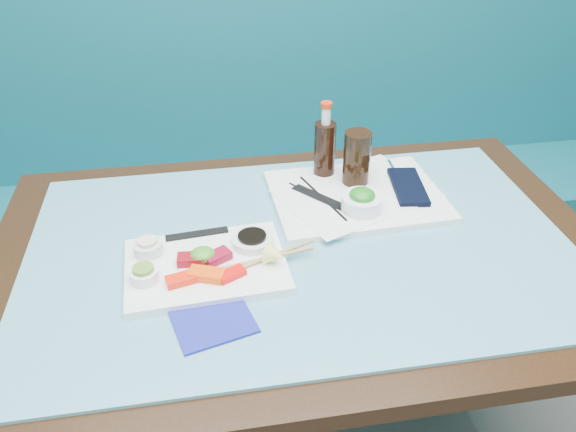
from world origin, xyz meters
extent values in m
cube|color=#105966|center=(0.00, 2.22, 0.23)|extent=(3.00, 0.55, 0.45)
cube|color=#105966|center=(0.00, 2.44, 0.70)|extent=(3.00, 0.12, 0.95)
cube|color=black|center=(0.00, 1.45, 0.73)|extent=(1.40, 0.90, 0.04)
cylinder|color=black|center=(-0.62, 1.82, 0.35)|extent=(0.06, 0.06, 0.71)
cylinder|color=black|center=(0.62, 1.82, 0.35)|extent=(0.06, 0.06, 0.71)
cube|color=#599DB3|center=(0.00, 1.45, 0.75)|extent=(1.22, 0.76, 0.01)
cube|color=white|center=(-0.22, 1.40, 0.77)|extent=(0.35, 0.26, 0.02)
cube|color=#FF230A|center=(-0.27, 1.34, 0.78)|extent=(0.07, 0.05, 0.02)
cube|color=#FF490A|center=(-0.22, 1.35, 0.78)|extent=(0.08, 0.06, 0.02)
cube|color=#FF0C0A|center=(-0.17, 1.34, 0.78)|extent=(0.06, 0.05, 0.01)
cube|color=maroon|center=(-0.25, 1.40, 0.78)|extent=(0.06, 0.04, 0.02)
cube|color=maroon|center=(-0.19, 1.40, 0.78)|extent=(0.07, 0.06, 0.02)
ellipsoid|color=#3C9121|center=(-0.22, 1.41, 0.79)|extent=(0.06, 0.06, 0.03)
cylinder|color=white|center=(-0.34, 1.36, 0.79)|extent=(0.08, 0.08, 0.02)
cylinder|color=olive|center=(-0.34, 1.36, 0.80)|extent=(0.05, 0.05, 0.01)
cylinder|color=silver|center=(-0.34, 1.45, 0.79)|extent=(0.06, 0.06, 0.03)
cylinder|color=beige|center=(-0.34, 1.45, 0.81)|extent=(0.05, 0.05, 0.01)
cylinder|color=white|center=(-0.11, 1.45, 0.78)|extent=(0.11, 0.11, 0.02)
cylinder|color=black|center=(-0.11, 1.45, 0.80)|extent=(0.08, 0.08, 0.01)
cone|color=#FDFF78|center=(-0.07, 1.37, 0.80)|extent=(0.06, 0.06, 0.05)
cube|color=black|center=(-0.23, 1.50, 0.78)|extent=(0.14, 0.03, 0.00)
cylinder|color=tan|center=(-0.11, 1.38, 0.78)|extent=(0.25, 0.06, 0.01)
cylinder|color=#A4894D|center=(-0.10, 1.38, 0.78)|extent=(0.24, 0.11, 0.01)
cube|color=white|center=(0.17, 1.62, 0.77)|extent=(0.44, 0.34, 0.02)
cube|color=white|center=(0.17, 1.62, 0.77)|extent=(0.44, 0.38, 0.00)
cylinder|color=white|center=(0.16, 1.54, 0.79)|extent=(0.10, 0.10, 0.04)
ellipsoid|color=#1A741B|center=(0.16, 1.54, 0.82)|extent=(0.08, 0.08, 0.03)
cylinder|color=black|center=(0.18, 1.67, 0.84)|extent=(0.09, 0.09, 0.14)
cube|color=black|center=(0.31, 1.62, 0.78)|extent=(0.10, 0.18, 0.01)
cylinder|color=silver|center=(0.30, 1.72, 0.78)|extent=(0.01, 0.08, 0.01)
cylinder|color=black|center=(0.08, 1.61, 0.78)|extent=(0.13, 0.17, 0.01)
cylinder|color=black|center=(0.08, 1.61, 0.78)|extent=(0.07, 0.22, 0.01)
cube|color=black|center=(0.08, 1.61, 0.78)|extent=(0.13, 0.15, 0.00)
cylinder|color=black|center=(0.12, 1.73, 0.84)|extent=(0.06, 0.06, 0.16)
cylinder|color=white|center=(0.12, 1.73, 0.94)|extent=(0.03, 0.03, 0.04)
cylinder|color=red|center=(0.12, 1.73, 0.97)|extent=(0.04, 0.04, 0.01)
cube|color=navy|center=(-0.21, 1.25, 0.76)|extent=(0.18, 0.18, 0.01)
camera|label=1|loc=(-0.20, 0.45, 1.53)|focal=35.00mm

